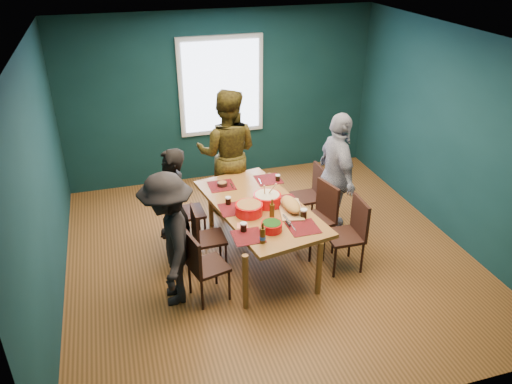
{
  "coord_description": "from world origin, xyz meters",
  "views": [
    {
      "loc": [
        -1.67,
        -5.06,
        3.73
      ],
      "look_at": [
        -0.16,
        0.0,
        0.94
      ],
      "focal_mm": 35.0,
      "sensor_mm": 36.0,
      "label": 1
    }
  ],
  "objects_px": {
    "dining_table": "(259,210)",
    "person_far_left": "(174,209)",
    "chair_left_mid": "(203,234)",
    "chair_right_near": "(351,229)",
    "cutting_board": "(291,206)",
    "person_near_left": "(169,240)",
    "chair_left_far": "(182,208)",
    "person_right": "(337,176)",
    "bowl_dumpling": "(267,199)",
    "chair_right_far": "(313,191)",
    "bowl_salad": "(249,209)",
    "chair_left_near": "(201,262)",
    "person_back": "(227,153)",
    "bowl_herbs": "(272,226)",
    "chair_right_mid": "(320,213)"
  },
  "relations": [
    {
      "from": "chair_left_mid",
      "to": "bowl_dumpling",
      "type": "distance_m",
      "value": 0.88
    },
    {
      "from": "person_near_left",
      "to": "cutting_board",
      "type": "xyz_separation_m",
      "value": [
        1.49,
        0.28,
        0.03
      ]
    },
    {
      "from": "chair_right_mid",
      "to": "person_right",
      "type": "distance_m",
      "value": 0.59
    },
    {
      "from": "chair_right_far",
      "to": "cutting_board",
      "type": "distance_m",
      "value": 1.08
    },
    {
      "from": "person_far_left",
      "to": "chair_left_mid",
      "type": "bearing_deg",
      "value": 62.26
    },
    {
      "from": "chair_left_far",
      "to": "person_near_left",
      "type": "xyz_separation_m",
      "value": [
        -0.3,
        -1.13,
        0.27
      ]
    },
    {
      "from": "bowl_salad",
      "to": "cutting_board",
      "type": "distance_m",
      "value": 0.5
    },
    {
      "from": "chair_right_mid",
      "to": "bowl_herbs",
      "type": "relative_size",
      "value": 3.9
    },
    {
      "from": "chair_left_mid",
      "to": "chair_right_near",
      "type": "bearing_deg",
      "value": -16.32
    },
    {
      "from": "chair_right_near",
      "to": "bowl_salad",
      "type": "height_order",
      "value": "chair_right_near"
    },
    {
      "from": "person_far_left",
      "to": "person_right",
      "type": "distance_m",
      "value": 2.18
    },
    {
      "from": "chair_left_far",
      "to": "chair_left_near",
      "type": "bearing_deg",
      "value": -92.09
    },
    {
      "from": "chair_right_mid",
      "to": "person_back",
      "type": "distance_m",
      "value": 1.63
    },
    {
      "from": "cutting_board",
      "to": "person_far_left",
      "type": "bearing_deg",
      "value": 174.86
    },
    {
      "from": "chair_right_far",
      "to": "bowl_dumpling",
      "type": "relative_size",
      "value": 2.54
    },
    {
      "from": "person_far_left",
      "to": "chair_right_mid",
      "type": "bearing_deg",
      "value": 89.58
    },
    {
      "from": "bowl_salad",
      "to": "cutting_board",
      "type": "relative_size",
      "value": 0.49
    },
    {
      "from": "person_back",
      "to": "person_right",
      "type": "distance_m",
      "value": 1.59
    },
    {
      "from": "chair_left_near",
      "to": "person_back",
      "type": "relative_size",
      "value": 0.47
    },
    {
      "from": "chair_left_mid",
      "to": "person_far_left",
      "type": "xyz_separation_m",
      "value": [
        -0.3,
        0.21,
        0.28
      ]
    },
    {
      "from": "chair_right_mid",
      "to": "chair_left_near",
      "type": "bearing_deg",
      "value": -174.86
    },
    {
      "from": "person_near_left",
      "to": "bowl_dumpling",
      "type": "bearing_deg",
      "value": 115.35
    },
    {
      "from": "chair_left_near",
      "to": "bowl_herbs",
      "type": "xyz_separation_m",
      "value": [
        0.82,
        0.04,
        0.3
      ]
    },
    {
      "from": "dining_table",
      "to": "bowl_herbs",
      "type": "xyz_separation_m",
      "value": [
        -0.04,
        -0.59,
        0.13
      ]
    },
    {
      "from": "person_far_left",
      "to": "cutting_board",
      "type": "xyz_separation_m",
      "value": [
        1.34,
        -0.41,
        0.05
      ]
    },
    {
      "from": "chair_left_far",
      "to": "bowl_herbs",
      "type": "bearing_deg",
      "value": -58.16
    },
    {
      "from": "bowl_dumpling",
      "to": "chair_right_mid",
      "type": "bearing_deg",
      "value": -4.54
    },
    {
      "from": "chair_right_near",
      "to": "person_right",
      "type": "relative_size",
      "value": 0.53
    },
    {
      "from": "chair_left_near",
      "to": "bowl_dumpling",
      "type": "height_order",
      "value": "bowl_dumpling"
    },
    {
      "from": "chair_left_mid",
      "to": "cutting_board",
      "type": "distance_m",
      "value": 1.11
    },
    {
      "from": "chair_right_far",
      "to": "bowl_salad",
      "type": "distance_m",
      "value": 1.4
    },
    {
      "from": "chair_right_near",
      "to": "bowl_herbs",
      "type": "distance_m",
      "value": 1.08
    },
    {
      "from": "chair_left_far",
      "to": "person_near_left",
      "type": "height_order",
      "value": "person_near_left"
    },
    {
      "from": "chair_left_mid",
      "to": "chair_right_near",
      "type": "xyz_separation_m",
      "value": [
        1.72,
        -0.49,
        0.05
      ]
    },
    {
      "from": "chair_left_far",
      "to": "cutting_board",
      "type": "bearing_deg",
      "value": -38.19
    },
    {
      "from": "person_back",
      "to": "bowl_dumpling",
      "type": "xyz_separation_m",
      "value": [
        0.19,
        -1.26,
        -0.1
      ]
    },
    {
      "from": "person_back",
      "to": "bowl_salad",
      "type": "distance_m",
      "value": 1.43
    },
    {
      "from": "dining_table",
      "to": "bowl_dumpling",
      "type": "distance_m",
      "value": 0.18
    },
    {
      "from": "person_far_left",
      "to": "cutting_board",
      "type": "bearing_deg",
      "value": 80.09
    },
    {
      "from": "person_right",
      "to": "bowl_dumpling",
      "type": "xyz_separation_m",
      "value": [
        -1.06,
        -0.28,
        -0.03
      ]
    },
    {
      "from": "chair_right_near",
      "to": "person_back",
      "type": "height_order",
      "value": "person_back"
    },
    {
      "from": "chair_right_far",
      "to": "chair_right_mid",
      "type": "xyz_separation_m",
      "value": [
        -0.16,
        -0.65,
        0.04
      ]
    },
    {
      "from": "bowl_salad",
      "to": "cutting_board",
      "type": "xyz_separation_m",
      "value": [
        0.5,
        -0.06,
        -0.01
      ]
    },
    {
      "from": "dining_table",
      "to": "person_far_left",
      "type": "distance_m",
      "value": 1.04
    },
    {
      "from": "chair_right_far",
      "to": "person_near_left",
      "type": "xyz_separation_m",
      "value": [
        -2.12,
        -1.1,
        0.27
      ]
    },
    {
      "from": "person_far_left",
      "to": "person_right",
      "type": "bearing_deg",
      "value": 99.74
    },
    {
      "from": "dining_table",
      "to": "chair_left_near",
      "type": "xyz_separation_m",
      "value": [
        -0.85,
        -0.62,
        -0.17
      ]
    },
    {
      "from": "person_near_left",
      "to": "bowl_dumpling",
      "type": "xyz_separation_m",
      "value": [
        1.26,
        0.51,
        0.04
      ]
    },
    {
      "from": "bowl_dumpling",
      "to": "bowl_herbs",
      "type": "height_order",
      "value": "bowl_dumpling"
    },
    {
      "from": "chair_left_mid",
      "to": "cutting_board",
      "type": "bearing_deg",
      "value": -11.58
    }
  ]
}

